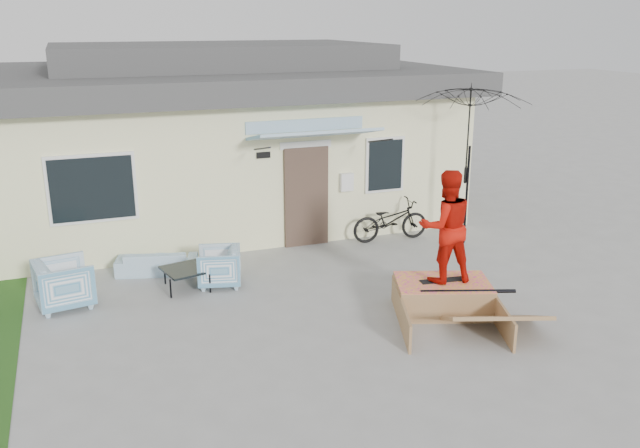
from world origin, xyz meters
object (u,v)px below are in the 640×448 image
object	(u,v)px
armchair_left	(64,281)
patio_umbrella	(469,163)
skateboard	(443,280)
skate_ramp	(442,296)
armchair_right	(219,265)
coffee_table	(187,278)
bicycle	(390,216)
skater	(446,225)
loveseat	(157,258)

from	to	relation	value
armchair_left	patio_umbrella	bearing A→B (deg)	-96.12
skateboard	patio_umbrella	bearing A→B (deg)	59.01
patio_umbrella	skate_ramp	bearing A→B (deg)	-127.87
armchair_left	armchair_right	bearing A→B (deg)	-99.38
armchair_left	coffee_table	size ratio (longest dim) A/B	1.16
armchair_right	skateboard	xyz separation A→B (m)	(3.19, -2.36, 0.14)
armchair_right	skate_ramp	bearing A→B (deg)	67.30
bicycle	skate_ramp	xyz separation A→B (m)	(-0.85, -3.61, -0.30)
armchair_right	skate_ramp	size ratio (longest dim) A/B	0.38
armchair_right	coffee_table	world-z (taller)	armchair_right
patio_umbrella	armchair_right	bearing A→B (deg)	-174.75
skate_ramp	bicycle	bearing A→B (deg)	96.33
coffee_table	armchair_left	bearing A→B (deg)	-178.26
armchair_right	bicycle	world-z (taller)	bicycle
armchair_left	skate_ramp	distance (m)	6.26
skateboard	skater	distance (m)	0.94
armchair_left	bicycle	world-z (taller)	bicycle
armchair_left	loveseat	bearing A→B (deg)	-67.67
armchair_left	skater	size ratio (longest dim) A/B	0.48
patio_umbrella	skate_ramp	distance (m)	3.97
coffee_table	skater	size ratio (longest dim) A/B	0.42
loveseat	skate_ramp	size ratio (longest dim) A/B	0.75
loveseat	skater	bearing A→B (deg)	155.73
armchair_left	armchair_right	world-z (taller)	armchair_left
armchair_right	patio_umbrella	world-z (taller)	patio_umbrella
loveseat	armchair_left	world-z (taller)	armchair_left
armchair_left	coffee_table	distance (m)	2.05
loveseat	bicycle	size ratio (longest dim) A/B	0.87
skate_ramp	armchair_right	bearing A→B (deg)	162.37
loveseat	patio_umbrella	world-z (taller)	patio_umbrella
loveseat	skateboard	bearing A→B (deg)	155.73
armchair_left	skate_ramp	size ratio (longest dim) A/B	0.44
armchair_left	armchair_right	size ratio (longest dim) A/B	1.16
armchair_right	armchair_left	bearing A→B (deg)	-75.14
skateboard	armchair_right	bearing A→B (deg)	150.70
bicycle	armchair_left	bearing A→B (deg)	103.11
bicycle	skater	xyz separation A→B (m)	(-0.83, -3.57, 0.92)
skateboard	skate_ramp	bearing A→B (deg)	-102.36
loveseat	coffee_table	world-z (taller)	loveseat
bicycle	armchair_right	bearing A→B (deg)	109.33
coffee_table	loveseat	bearing A→B (deg)	112.24
bicycle	skateboard	xyz separation A→B (m)	(-0.83, -3.57, -0.02)
skateboard	skater	xyz separation A→B (m)	(0.00, 0.00, 0.94)
armchair_right	patio_umbrella	distance (m)	5.63
bicycle	loveseat	bearing A→B (deg)	94.92
coffee_table	skate_ramp	distance (m)	4.48
skate_ramp	loveseat	bearing A→B (deg)	160.04
coffee_table	armchair_right	bearing A→B (deg)	-4.15
loveseat	skater	world-z (taller)	skater
armchair_right	skateboard	distance (m)	3.97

